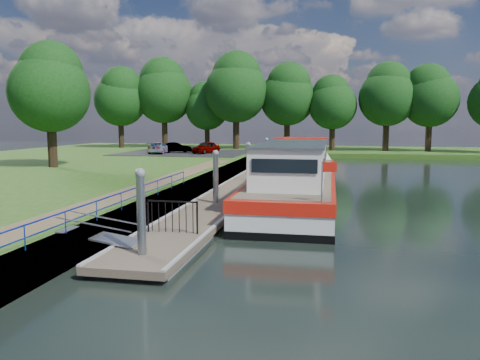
% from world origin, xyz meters
% --- Properties ---
extents(ground, '(160.00, 160.00, 0.00)m').
position_xyz_m(ground, '(0.00, 0.00, 0.00)').
color(ground, black).
rests_on(ground, ground).
extents(bank_edge, '(1.10, 90.00, 0.78)m').
position_xyz_m(bank_edge, '(-2.55, 15.00, 0.39)').
color(bank_edge, '#473D2D').
rests_on(bank_edge, ground).
extents(far_bank, '(60.00, 18.00, 0.60)m').
position_xyz_m(far_bank, '(12.00, 52.00, 0.30)').
color(far_bank, '#2B5117').
rests_on(far_bank, ground).
extents(footpath, '(1.60, 40.00, 0.05)m').
position_xyz_m(footpath, '(-4.40, 8.00, 0.80)').
color(footpath, brown).
rests_on(footpath, riverbank).
extents(carpark, '(14.00, 12.00, 0.06)m').
position_xyz_m(carpark, '(-11.00, 38.00, 0.81)').
color(carpark, black).
rests_on(carpark, riverbank).
extents(blue_fence, '(0.04, 18.04, 0.72)m').
position_xyz_m(blue_fence, '(-2.75, 3.00, 1.31)').
color(blue_fence, '#0C2DBF').
rests_on(blue_fence, riverbank).
extents(pontoon, '(2.50, 30.00, 0.56)m').
position_xyz_m(pontoon, '(0.00, 13.00, 0.18)').
color(pontoon, brown).
rests_on(pontoon, ground).
extents(mooring_piles, '(0.30, 27.30, 3.55)m').
position_xyz_m(mooring_piles, '(0.00, 13.00, 1.28)').
color(mooring_piles, gray).
rests_on(mooring_piles, ground).
extents(gangway, '(2.58, 1.00, 0.92)m').
position_xyz_m(gangway, '(-1.85, 0.50, 0.63)').
color(gangway, '#A5A8AD').
rests_on(gangway, ground).
extents(gate_panel, '(1.85, 0.05, 1.15)m').
position_xyz_m(gate_panel, '(-0.00, 2.20, 1.15)').
color(gate_panel, black).
rests_on(gate_panel, ground).
extents(barge, '(4.36, 21.15, 4.78)m').
position_xyz_m(barge, '(3.60, 13.62, 1.09)').
color(barge, black).
rests_on(barge, ground).
extents(horizon_trees, '(54.38, 10.03, 12.87)m').
position_xyz_m(horizon_trees, '(-1.61, 48.68, 7.95)').
color(horizon_trees, '#332316').
rests_on(horizon_trees, ground).
extents(bank_tree_a, '(6.12, 6.12, 9.72)m').
position_xyz_m(bank_tree_a, '(-15.99, 20.08, 7.02)').
color(bank_tree_a, '#332316').
rests_on(bank_tree_a, riverbank).
extents(car_a, '(2.80, 4.12, 1.30)m').
position_xyz_m(car_a, '(-8.22, 37.00, 1.49)').
color(car_a, '#999999').
rests_on(car_a, carpark).
extents(car_b, '(3.67, 2.48, 1.15)m').
position_xyz_m(car_b, '(-11.85, 37.53, 1.41)').
color(car_b, '#999999').
rests_on(car_b, carpark).
extents(car_c, '(1.96, 4.34, 1.23)m').
position_xyz_m(car_c, '(-13.26, 35.99, 1.45)').
color(car_c, '#999999').
rests_on(car_c, carpark).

